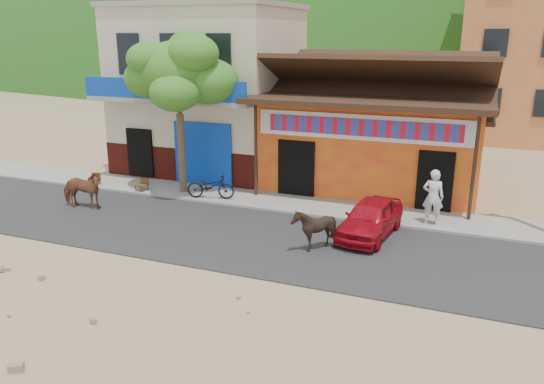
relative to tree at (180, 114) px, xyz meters
The scene contains 13 objects.
ground 8.03m from the tree, 51.58° to the right, with size 120.00×120.00×0.00m, color #9E825B.
road 6.45m from the tree, 35.66° to the right, with size 60.00×5.00×0.04m, color #28282B.
sidewalk 5.53m from the tree, ahead, with size 60.00×2.00×0.12m, color gray.
dance_club 7.93m from the tree, 32.47° to the left, with size 8.00×6.00×3.60m, color orange.
cafe_building 4.31m from the tree, 102.09° to the left, with size 7.00×6.00×7.00m, color beige.
tree is the anchor object (origin of this frame).
cow_tan 4.44m from the tree, 129.78° to the right, with size 0.74×1.62×1.37m, color brown.
cow_dark 7.64m from the tree, 29.04° to the right, with size 1.03×1.15×1.27m, color black.
red_car 8.21m from the tree, 13.35° to the right, with size 1.33×3.32×1.13m, color #AD0C19.
scooter 2.92m from the tree, 16.38° to the right, with size 0.62×1.78×0.93m, color black.
pedestrian 9.52m from the tree, ahead, with size 0.66×0.43×1.80m, color white.
cafe_chair_left 3.05m from the tree, 162.43° to the right, with size 0.41×0.41×0.88m, color #4B3219, non-canonical shape.
cafe_chair_right 4.64m from the tree, behind, with size 0.39×0.39×0.84m, color #463117, non-canonical shape.
Camera 1 is at (5.72, -11.29, 6.04)m, focal length 35.00 mm.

